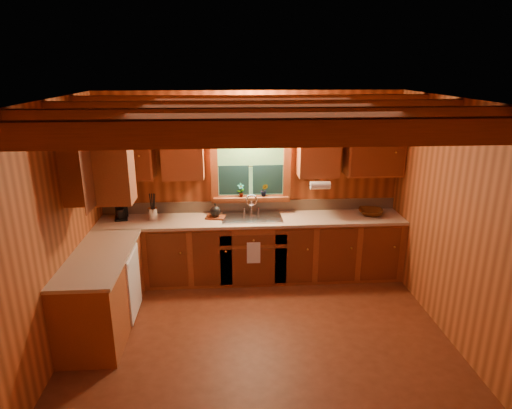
{
  "coord_description": "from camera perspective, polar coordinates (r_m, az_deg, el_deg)",
  "views": [
    {
      "loc": [
        -0.34,
        -4.08,
        2.92
      ],
      "look_at": [
        0.0,
        0.8,
        1.35
      ],
      "focal_mm": 30.59,
      "sensor_mm": 36.0,
      "label": 1
    }
  ],
  "objects": [
    {
      "name": "paper_towel_roll",
      "position": [
        5.96,
        8.38,
        2.51
      ],
      "size": [
        0.27,
        0.11,
        0.11
      ],
      "primitive_type": "cylinder",
      "rotation": [
        0.0,
        1.57,
        0.0
      ],
      "color": "white",
      "rests_on": "upper_cabinets"
    },
    {
      "name": "dishwasher_panel",
      "position": [
        5.49,
        -15.64,
        -9.89
      ],
      "size": [
        0.02,
        0.6,
        0.8
      ],
      "primitive_type": "cube",
      "color": "white",
      "rests_on": "base_cabinets"
    },
    {
      "name": "sink",
      "position": [
        6.06,
        -0.52,
        -2.14
      ],
      "size": [
        0.82,
        0.48,
        0.43
      ],
      "color": "silver",
      "rests_on": "countertop"
    },
    {
      "name": "ceiling_beams",
      "position": [
        4.12,
        0.78,
        11.79
      ],
      "size": [
        4.2,
        2.54,
        0.18
      ],
      "color": "brown",
      "rests_on": "room"
    },
    {
      "name": "dish_towel",
      "position": [
        5.87,
        -0.31,
        -6.34
      ],
      "size": [
        0.18,
        0.01,
        0.3
      ],
      "primitive_type": "cube",
      "color": "white",
      "rests_on": "base_cabinets"
    },
    {
      "name": "cutting_board",
      "position": [
        6.06,
        -5.32,
        -1.66
      ],
      "size": [
        0.29,
        0.23,
        0.02
      ],
      "primitive_type": "cube",
      "rotation": [
        0.0,
        0.0,
        -0.22
      ],
      "color": "#622A15",
      "rests_on": "countertop"
    },
    {
      "name": "coffee_maker",
      "position": [
        6.24,
        -17.27,
        -0.51
      ],
      "size": [
        0.17,
        0.21,
        0.3
      ],
      "rotation": [
        0.0,
        0.0,
        0.21
      ],
      "color": "black",
      "rests_on": "countertop"
    },
    {
      "name": "base_cabinets",
      "position": [
        5.92,
        -5.14,
        -7.17
      ],
      "size": [
        4.2,
        2.22,
        0.86
      ],
      "color": "brown",
      "rests_on": "ground"
    },
    {
      "name": "backsplash",
      "position": [
        6.28,
        -0.68,
        -0.2
      ],
      "size": [
        4.2,
        0.02,
        0.16
      ],
      "primitive_type": "cube",
      "color": "tan",
      "rests_on": "room"
    },
    {
      "name": "room",
      "position": [
        4.41,
        0.72,
        -3.79
      ],
      "size": [
        4.2,
        4.2,
        4.2
      ],
      "color": "#5D2A16",
      "rests_on": "ground"
    },
    {
      "name": "potted_plant_right",
      "position": [
        6.16,
        1.08,
        1.89
      ],
      "size": [
        0.12,
        0.11,
        0.19
      ],
      "primitive_type": "imported",
      "rotation": [
        0.0,
        0.0,
        -0.25
      ],
      "color": "#622A15",
      "rests_on": "window_sill"
    },
    {
      "name": "wall_sconce",
      "position": [
        5.89,
        -0.64,
        10.41
      ],
      "size": [
        0.45,
        0.21,
        0.17
      ],
      "color": "black",
      "rests_on": "room"
    },
    {
      "name": "window",
      "position": [
        6.12,
        -0.69,
        4.64
      ],
      "size": [
        1.12,
        0.08,
        1.0
      ],
      "color": "brown",
      "rests_on": "room"
    },
    {
      "name": "teakettle",
      "position": [
        6.03,
        -5.34,
        -0.89
      ],
      "size": [
        0.15,
        0.15,
        0.19
      ],
      "rotation": [
        0.0,
        0.0,
        -0.23
      ],
      "color": "black",
      "rests_on": "cutting_board"
    },
    {
      "name": "countertop",
      "position": [
        5.75,
        -5.12,
        -3.07
      ],
      "size": [
        4.2,
        2.24,
        0.04
      ],
      "color": "tan",
      "rests_on": "base_cabinets"
    },
    {
      "name": "window_sill",
      "position": [
        6.18,
        -0.65,
        0.85
      ],
      "size": [
        1.06,
        0.14,
        0.04
      ],
      "primitive_type": "cube",
      "color": "brown",
      "rests_on": "room"
    },
    {
      "name": "wicker_basket",
      "position": [
        6.35,
        14.75,
        -0.97
      ],
      "size": [
        0.41,
        0.41,
        0.08
      ],
      "primitive_type": "imported",
      "rotation": [
        0.0,
        0.0,
        -0.24
      ],
      "color": "#48230C",
      "rests_on": "countertop"
    },
    {
      "name": "utensil_crock",
      "position": [
        6.12,
        -13.34,
        -1.1
      ],
      "size": [
        0.13,
        0.13,
        0.37
      ],
      "rotation": [
        0.0,
        0.0,
        -0.41
      ],
      "color": "silver",
      "rests_on": "countertop"
    },
    {
      "name": "upper_cabinets",
      "position": [
        5.62,
        -6.24,
        6.59
      ],
      "size": [
        4.19,
        1.77,
        0.78
      ],
      "color": "brown",
      "rests_on": "room"
    },
    {
      "name": "potted_plant_left",
      "position": [
        6.13,
        -1.98,
        1.86
      ],
      "size": [
        0.12,
        0.1,
        0.2
      ],
      "primitive_type": "imported",
      "rotation": [
        0.0,
        0.0,
        0.35
      ],
      "color": "#622A15",
      "rests_on": "window_sill"
    }
  ]
}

